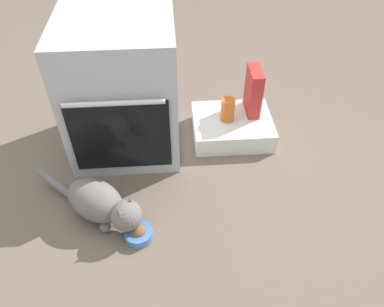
# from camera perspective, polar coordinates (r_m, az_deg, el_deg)

# --- Properties ---
(ground) EXTENTS (8.00, 8.00, 0.00)m
(ground) POSITION_cam_1_polar(r_m,az_deg,el_deg) (2.02, -10.89, -5.58)
(ground) COLOR #6B5B4C
(oven) EXTENTS (0.58, 0.60, 0.75)m
(oven) POSITION_cam_1_polar(r_m,az_deg,el_deg) (2.05, -10.63, 9.59)
(oven) COLOR #B7BABF
(oven) RESTS_ON ground
(pantry_cabinet) EXTENTS (0.46, 0.37, 0.12)m
(pantry_cabinet) POSITION_cam_1_polar(r_m,az_deg,el_deg) (2.27, 6.12, 4.09)
(pantry_cabinet) COLOR white
(pantry_cabinet) RESTS_ON ground
(food_bowl) EXTENTS (0.13, 0.13, 0.08)m
(food_bowl) POSITION_cam_1_polar(r_m,az_deg,el_deg) (1.81, -8.13, -11.96)
(food_bowl) COLOR #4C7AB7
(food_bowl) RESTS_ON ground
(cat) EXTENTS (0.55, 0.43, 0.21)m
(cat) POSITION_cam_1_polar(r_m,az_deg,el_deg) (1.84, -13.68, -7.33)
(cat) COLOR slate
(cat) RESTS_ON ground
(sauce_jar) EXTENTS (0.08, 0.08, 0.14)m
(sauce_jar) POSITION_cam_1_polar(r_m,az_deg,el_deg) (2.18, 5.45, 6.63)
(sauce_jar) COLOR #D16023
(sauce_jar) RESTS_ON pantry_cabinet
(cereal_box) EXTENTS (0.07, 0.18, 0.28)m
(cereal_box) POSITION_cam_1_polar(r_m,az_deg,el_deg) (2.23, 9.33, 9.34)
(cereal_box) COLOR #B72D28
(cereal_box) RESTS_ON pantry_cabinet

